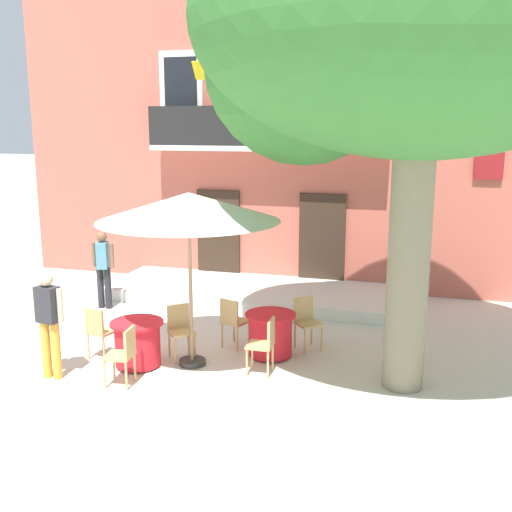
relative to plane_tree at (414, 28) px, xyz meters
name	(u,v)px	position (x,y,z in m)	size (l,w,h in m)	color
ground_plane	(156,354)	(-4.06, 0.10, -5.16)	(120.00, 120.00, 0.00)	beige
building_facade	(289,129)	(-3.37, 7.08, -1.41)	(13.00, 5.09, 7.50)	#BC5B4C
entrance_step_platform	(256,292)	(-3.37, 3.91, -5.04)	(6.82, 2.38, 0.25)	silver
plane_tree	(414,28)	(0.00, 0.00, 0.00)	(6.52, 5.73, 7.21)	#7F755B
cafe_table_near_tree	(270,334)	(-2.13, 0.55, -4.77)	(0.86, 0.86, 0.76)	red
cafe_chair_near_tree_0	(233,319)	(-2.86, 0.73, -4.63)	(0.51, 0.51, 0.91)	tan
cafe_chair_near_tree_1	(265,342)	(-2.03, -0.20, -4.63)	(0.41, 0.41, 0.91)	tan
cafe_chair_near_tree_2	(306,319)	(-1.63, 1.11, -4.63)	(0.56, 0.56, 0.91)	tan
cafe_table_middle	(138,343)	(-4.11, -0.47, -4.77)	(0.86, 0.86, 0.76)	red
cafe_chair_middle_0	(180,328)	(-3.58, 0.08, -4.63)	(0.56, 0.56, 0.91)	tan
cafe_chair_middle_1	(99,329)	(-4.85, -0.38, -4.63)	(0.48, 0.48, 0.91)	tan
cafe_chair_middle_2	(124,352)	(-3.95, -1.21, -4.63)	(0.44, 0.44, 0.91)	tan
cafe_umbrella	(189,208)	(-3.28, -0.16, -2.55)	(2.90, 2.90, 2.85)	#997A56
ground_planter_left	(103,273)	(-7.13, 3.65, -4.78)	(0.35, 0.35, 0.70)	slate
pedestrian_near_entrance	(49,319)	(-5.17, -1.27, -4.19)	(0.53, 0.27, 1.71)	gold
pedestrian_mid_plaza	(103,265)	(-6.27, 2.23, -4.21)	(0.53, 0.39, 1.68)	#232328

